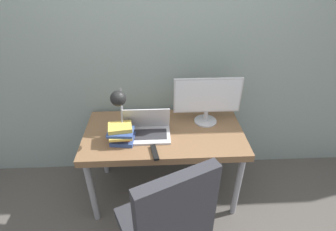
% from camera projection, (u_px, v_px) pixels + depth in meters
% --- Properties ---
extents(ground_plane, '(12.00, 12.00, 0.00)m').
position_uv_depth(ground_plane, '(166.00, 220.00, 2.31)').
color(ground_plane, '#514C47').
extents(wall_back, '(8.00, 0.05, 2.60)m').
position_uv_depth(wall_back, '(162.00, 49.00, 2.24)').
color(wall_back, gray).
rests_on(wall_back, ground_plane).
extents(desk, '(1.34, 0.69, 0.72)m').
position_uv_depth(desk, '(164.00, 138.00, 2.25)').
color(desk, brown).
rests_on(desk, ground_plane).
extents(laptop, '(0.38, 0.24, 0.24)m').
position_uv_depth(laptop, '(147.00, 130.00, 2.15)').
color(laptop, silver).
rests_on(laptop, desk).
extents(monitor, '(0.57, 0.20, 0.42)m').
position_uv_depth(monitor, '(207.00, 98.00, 2.21)').
color(monitor, '#B7B7BC').
rests_on(monitor, desk).
extents(desk_lamp, '(0.12, 0.29, 0.45)m').
position_uv_depth(desk_lamp, '(119.00, 103.00, 1.94)').
color(desk_lamp, '#4C4C51').
rests_on(desk_lamp, desk).
extents(office_chair, '(0.64, 0.64, 1.13)m').
position_uv_depth(office_chair, '(167.00, 226.00, 1.57)').
color(office_chair, black).
rests_on(office_chair, ground_plane).
extents(book_stack, '(0.21, 0.20, 0.14)m').
position_uv_depth(book_stack, '(121.00, 134.00, 2.07)').
color(book_stack, '#334C8C').
rests_on(book_stack, desk).
extents(tv_remote, '(0.07, 0.17, 0.02)m').
position_uv_depth(tv_remote, '(155.00, 152.00, 1.97)').
color(tv_remote, black).
rests_on(tv_remote, desk).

